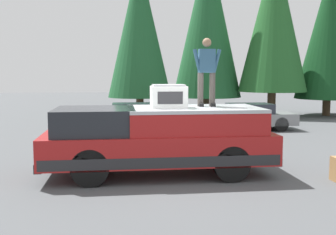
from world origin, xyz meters
TOP-DOWN VIEW (x-y plane):
  - ground_plane at (0.00, 0.00)m, footprint 90.00×90.00m
  - pickup_truck at (0.25, 0.20)m, footprint 2.01×5.54m
  - compressor_unit at (0.14, -0.03)m, footprint 0.65×0.84m
  - person_on_truck_bed at (0.49, -1.03)m, footprint 0.29×0.72m
  - parked_car_grey at (7.67, -4.49)m, footprint 1.64×4.10m
  - parked_car_maroon at (8.45, 0.56)m, footprint 1.64×4.10m
  - conifer_far_left at (13.03, -11.08)m, footprint 3.75×3.75m
  - conifer_left at (12.97, -7.66)m, footprint 3.91×3.91m
  - conifer_center_left at (14.66, -4.20)m, footprint 4.13×4.13m
  - conifer_center_right at (12.77, -0.02)m, footprint 3.46×3.46m

SIDE VIEW (x-z plane):
  - ground_plane at x=0.00m, z-range 0.00..0.00m
  - parked_car_grey at x=7.67m, z-range 0.00..1.16m
  - parked_car_maroon at x=8.45m, z-range 0.00..1.16m
  - pickup_truck at x=0.25m, z-range 0.05..1.70m
  - compressor_unit at x=0.14m, z-range 1.65..2.21m
  - person_on_truck_bed at x=0.49m, z-range 1.71..3.40m
  - conifer_far_left at x=13.03m, z-range 0.50..9.37m
  - conifer_center_right at x=12.77m, z-range 0.59..9.28m
  - conifer_left at x=12.97m, z-range 0.71..10.39m
  - conifer_center_left at x=14.66m, z-range 0.52..10.81m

